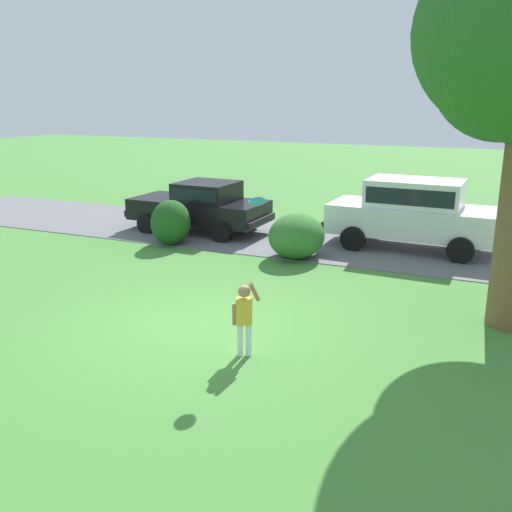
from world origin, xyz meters
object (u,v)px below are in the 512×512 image
parked_sedan (201,205)px  child_thrower (244,314)px  parked_suv (414,210)px  frisbee (257,202)px

parked_sedan → child_thrower: bearing=-57.1°
parked_sedan → parked_suv: bearing=4.4°
parked_sedan → frisbee: frisbee is taller
parked_sedan → frisbee: bearing=-55.1°
parked_sedan → frisbee: 8.64m
child_thrower → parked_suv: bearing=79.6°
parked_sedan → parked_suv: 6.34m
parked_suv → child_thrower: size_ratio=3.71×
child_thrower → frisbee: 1.83m
child_thrower → frisbee: bearing=90.8°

